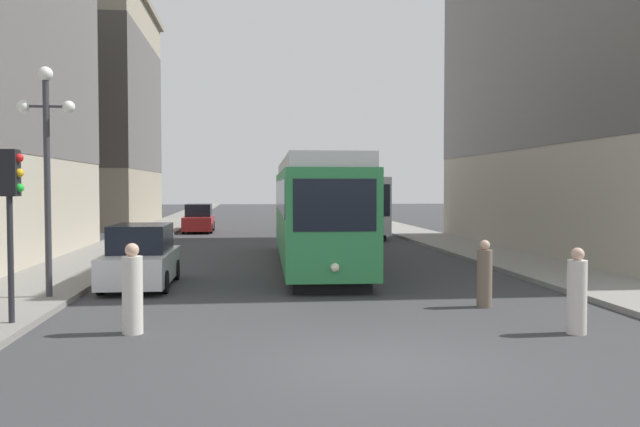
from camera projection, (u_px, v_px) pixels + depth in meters
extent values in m
plane|color=#38383A|center=(377.00, 365.00, 10.83)|extent=(200.00, 200.00, 0.00)
cube|color=gray|center=(168.00, 225.00, 49.66)|extent=(3.08, 120.00, 0.15)
cube|color=gray|center=(378.00, 223.00, 51.44)|extent=(3.08, 120.00, 0.15)
cube|color=black|center=(315.00, 261.00, 24.46)|extent=(2.56, 13.03, 0.35)
cube|color=#2D8447|center=(315.00, 214.00, 24.39)|extent=(2.98, 14.17, 3.10)
cube|color=black|center=(315.00, 196.00, 24.36)|extent=(3.00, 13.61, 1.08)
cube|color=silver|center=(315.00, 167.00, 24.32)|extent=(2.77, 13.89, 0.44)
cube|color=black|center=(335.00, 205.00, 17.36)|extent=(2.21, 0.14, 1.40)
sphere|color=#F2EACC|center=(335.00, 267.00, 17.36)|extent=(0.24, 0.24, 0.24)
cube|color=black|center=(351.00, 231.00, 40.73)|extent=(2.23, 10.84, 0.35)
cube|color=silver|center=(351.00, 203.00, 40.66)|extent=(2.62, 11.78, 3.10)
cube|color=black|center=(351.00, 195.00, 40.64)|extent=(2.64, 11.31, 1.30)
cube|color=black|center=(368.00, 200.00, 34.82)|extent=(2.30, 0.09, 1.71)
cylinder|color=black|center=(100.00, 283.00, 17.88)|extent=(0.19, 0.64, 0.64)
cylinder|color=black|center=(120.00, 271.00, 20.50)|extent=(0.19, 0.64, 0.64)
cylinder|color=black|center=(165.00, 282.00, 18.05)|extent=(0.19, 0.64, 0.64)
cylinder|color=black|center=(176.00, 270.00, 20.67)|extent=(0.19, 0.64, 0.64)
cube|color=silver|center=(141.00, 266.00, 19.26)|extent=(1.85, 4.27, 0.84)
cube|color=black|center=(141.00, 238.00, 19.33)|extent=(1.61, 2.36, 0.80)
cylinder|color=black|center=(183.00, 229.00, 40.87)|extent=(0.18, 0.64, 0.64)
cylinder|color=black|center=(187.00, 226.00, 43.82)|extent=(0.18, 0.64, 0.64)
cylinder|color=black|center=(211.00, 228.00, 41.08)|extent=(0.18, 0.64, 0.64)
cylinder|color=black|center=(213.00, 226.00, 44.02)|extent=(0.18, 0.64, 0.64)
cube|color=maroon|center=(199.00, 223.00, 42.44)|extent=(1.84, 4.81, 0.84)
cube|color=black|center=(199.00, 210.00, 42.52)|extent=(1.60, 2.65, 0.80)
cylinder|color=beige|center=(577.00, 297.00, 13.08)|extent=(0.39, 0.39, 1.47)
sphere|color=tan|center=(578.00, 254.00, 13.05)|extent=(0.26, 0.26, 0.26)
cylinder|color=#6B5B4C|center=(484.00, 278.00, 16.00)|extent=(0.37, 0.37, 1.40)
sphere|color=tan|center=(485.00, 245.00, 15.96)|extent=(0.25, 0.25, 0.25)
cylinder|color=beige|center=(132.00, 295.00, 13.10)|extent=(0.41, 0.41, 1.55)
sphere|color=tan|center=(132.00, 250.00, 13.06)|extent=(0.28, 0.28, 0.28)
cylinder|color=#232328|center=(10.00, 236.00, 13.40)|extent=(0.12, 0.12, 3.54)
cube|color=black|center=(9.00, 173.00, 13.34)|extent=(0.36, 0.36, 0.95)
sphere|color=red|center=(19.00, 158.00, 13.35)|extent=(0.18, 0.18, 0.18)
sphere|color=gold|center=(19.00, 173.00, 13.37)|extent=(0.18, 0.18, 0.18)
sphere|color=green|center=(19.00, 188.00, 13.38)|extent=(0.18, 0.18, 0.18)
cylinder|color=#333338|center=(47.00, 189.00, 16.58)|extent=(0.16, 0.16, 5.44)
sphere|color=white|center=(45.00, 74.00, 16.46)|extent=(0.36, 0.36, 0.36)
sphere|color=white|center=(23.00, 106.00, 16.43)|extent=(0.31, 0.31, 0.31)
sphere|color=white|center=(69.00, 107.00, 16.55)|extent=(0.31, 0.31, 0.31)
cube|color=#333338|center=(46.00, 106.00, 16.49)|extent=(1.10, 0.06, 0.06)
cube|color=gray|center=(77.00, 115.00, 49.13)|extent=(10.28, 16.28, 16.48)
cube|color=#494440|center=(77.00, 104.00, 49.10)|extent=(10.32, 16.32, 9.89)
cube|color=gray|center=(75.00, 0.00, 48.79)|extent=(10.88, 16.88, 0.50)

